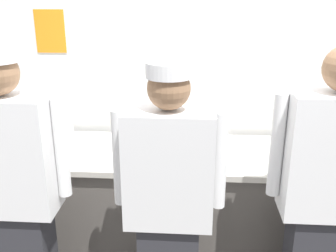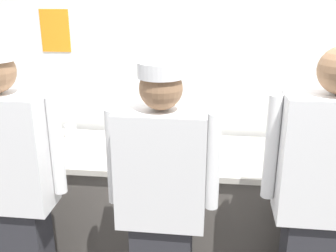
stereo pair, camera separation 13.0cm
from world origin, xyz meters
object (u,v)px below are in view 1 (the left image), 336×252
(squeeze_bottle_primary, at_px, (286,140))
(chef_near_left, at_px, (14,193))
(ramekin_red_sauce, at_px, (13,145))
(sheet_tray, at_px, (223,154))
(chefs_knife, at_px, (321,161))
(mixing_bowl_steel, at_px, (150,141))
(ramekin_yellow_sauce, at_px, (78,144))
(deli_cup, at_px, (68,133))
(chef_far_right, at_px, (327,199))
(chef_center, at_px, (169,205))

(squeeze_bottle_primary, bearing_deg, chef_near_left, -155.58)
(chef_near_left, relative_size, ramekin_red_sauce, 20.88)
(chef_near_left, distance_m, sheet_tray, 1.35)
(chefs_knife, bearing_deg, squeeze_bottle_primary, 148.58)
(mixing_bowl_steel, bearing_deg, ramekin_yellow_sauce, -179.67)
(mixing_bowl_steel, distance_m, ramekin_yellow_sauce, 0.52)
(mixing_bowl_steel, bearing_deg, chefs_knife, -6.36)
(deli_cup, height_order, chefs_knife, deli_cup)
(squeeze_bottle_primary, distance_m, ramekin_yellow_sauce, 1.47)
(chef_far_right, height_order, ramekin_yellow_sauce, chef_far_right)
(chef_far_right, relative_size, ramekin_red_sauce, 21.07)
(chef_far_right, height_order, deli_cup, chef_far_right)
(chef_near_left, xyz_separation_m, sheet_tray, (1.18, 0.67, -0.02))
(chef_center, distance_m, ramekin_red_sauce, 1.37)
(ramekin_red_sauce, xyz_separation_m, ramekin_yellow_sauce, (0.47, 0.03, 0.00))
(chef_center, xyz_separation_m, chef_far_right, (0.84, 0.06, 0.04))
(mixing_bowl_steel, bearing_deg, chef_center, -75.88)
(ramekin_red_sauce, xyz_separation_m, chefs_knife, (2.15, -0.10, -0.02))
(ramekin_red_sauce, bearing_deg, chefs_knife, -2.62)
(chef_center, height_order, mixing_bowl_steel, chef_center)
(squeeze_bottle_primary, distance_m, ramekin_red_sauce, 1.94)
(chef_far_right, xyz_separation_m, ramekin_yellow_sauce, (-1.54, 0.68, -0.00))
(chefs_knife, bearing_deg, chef_near_left, -161.63)
(mixing_bowl_steel, height_order, deli_cup, mixing_bowl_steel)
(squeeze_bottle_primary, distance_m, chefs_knife, 0.26)
(chef_near_left, xyz_separation_m, chef_center, (0.85, -0.01, -0.04))
(ramekin_red_sauce, xyz_separation_m, deli_cup, (0.34, 0.21, 0.02))
(mixing_bowl_steel, height_order, ramekin_yellow_sauce, mixing_bowl_steel)
(chef_center, height_order, chefs_knife, chef_center)
(ramekin_yellow_sauce, bearing_deg, chef_near_left, -100.70)
(chef_near_left, bearing_deg, chef_far_right, 1.77)
(mixing_bowl_steel, height_order, chefs_knife, mixing_bowl_steel)
(deli_cup, bearing_deg, squeeze_bottle_primary, -6.28)
(chef_far_right, bearing_deg, sheet_tray, 129.43)
(chef_far_right, distance_m, squeeze_bottle_primary, 0.69)
(sheet_tray, height_order, ramekin_red_sauce, ramekin_red_sauce)
(chef_near_left, distance_m, ramekin_yellow_sauce, 0.74)
(ramekin_red_sauce, height_order, ramekin_yellow_sauce, ramekin_yellow_sauce)
(mixing_bowl_steel, distance_m, chefs_knife, 1.17)
(ramekin_yellow_sauce, bearing_deg, deli_cup, 126.31)
(chef_center, xyz_separation_m, mixing_bowl_steel, (-0.19, 0.74, 0.07))
(ramekin_yellow_sauce, bearing_deg, ramekin_red_sauce, -176.58)
(ramekin_red_sauce, relative_size, ramekin_yellow_sauce, 0.99)
(chef_center, distance_m, mixing_bowl_steel, 0.76)
(squeeze_bottle_primary, xyz_separation_m, deli_cup, (-1.60, 0.18, -0.05))
(chef_near_left, distance_m, chef_center, 0.85)
(chef_near_left, distance_m, mixing_bowl_steel, 0.99)
(sheet_tray, height_order, squeeze_bottle_primary, squeeze_bottle_primary)
(mixing_bowl_steel, relative_size, ramekin_yellow_sauce, 4.75)
(ramekin_yellow_sauce, distance_m, chefs_knife, 1.69)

